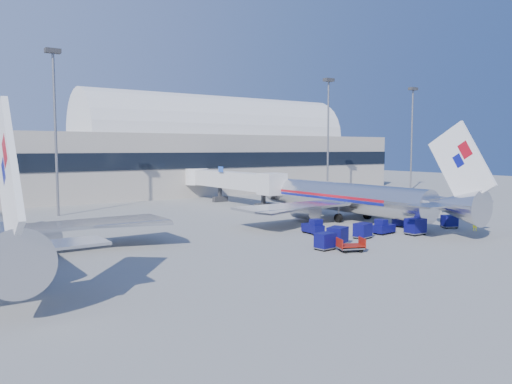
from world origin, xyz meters
TOP-DOWN VIEW (x-y plane):
  - ground at (0.00, 0.00)m, footprint 260.00×260.00m
  - terminal at (-13.60, 55.96)m, footprint 170.00×28.15m
  - airliner_main at (10.00, 4.51)m, footprint 32.00×37.26m
  - jetbridge_near at (7.60, 30.81)m, footprint 4.40×27.50m
  - mast_west at (-20.00, 30.00)m, footprint 2.00×1.20m
  - mast_east at (30.00, 30.00)m, footprint 2.00×1.20m
  - mast_far_east at (55.00, 30.00)m, footprint 2.00×1.20m
  - barrier_near at (18.00, 2.00)m, footprint 3.00×0.55m
  - barrier_mid at (21.30, 2.00)m, footprint 3.00×0.55m
  - barrier_far at (24.60, 2.00)m, footprint 3.00×0.55m
  - tug_lead at (5.47, -5.43)m, footprint 2.62×1.48m
  - tug_right at (11.11, -3.27)m, footprint 2.50×2.41m
  - tug_left at (-0.79, -1.11)m, footprint 1.50×2.67m
  - cart_train_a at (1.59, -6.06)m, footprint 2.04×1.70m
  - cart_train_b at (-3.12, -7.27)m, footprint 2.45×2.19m
  - cart_train_c at (-5.54, -8.17)m, footprint 1.90×1.52m
  - cart_solo_near at (7.81, -7.78)m, footprint 2.11×1.65m
  - cart_solo_far at (15.03, -7.00)m, footprint 2.09×1.90m
  - cart_open_red at (-4.17, -10.09)m, footprint 2.72×2.36m
  - ramp_worker at (15.78, -9.76)m, footprint 0.46×0.63m

SIDE VIEW (x-z plane):
  - ground at x=0.00m, z-range 0.00..0.00m
  - cart_open_red at x=-4.17m, z-range 0.13..0.74m
  - barrier_near at x=18.00m, z-range 0.00..0.90m
  - barrier_mid at x=21.30m, z-range 0.00..0.90m
  - barrier_far at x=24.60m, z-range 0.00..0.90m
  - tug_right at x=11.11m, z-range -0.07..1.45m
  - tug_lead at x=5.47m, z-range -0.07..1.57m
  - tug_left at x=-0.79m, z-range -0.07..1.61m
  - ramp_worker at x=15.78m, z-range 0.00..1.59m
  - cart_solo_far at x=15.03m, z-range 0.05..1.54m
  - cart_train_c at x=-5.54m, z-range 0.05..1.62m
  - cart_train_a at x=1.59m, z-range 0.05..1.64m
  - cart_train_b at x=-3.12m, z-range 0.06..1.84m
  - cart_solo_near at x=7.81m, z-range 0.06..1.85m
  - airliner_main at x=10.00m, z-range -3.11..8.96m
  - jetbridge_near at x=7.60m, z-range 0.80..7.05m
  - terminal at x=-13.60m, z-range -2.98..18.02m
  - mast_west at x=-20.00m, z-range 3.49..26.09m
  - mast_east at x=30.00m, z-range 3.49..26.09m
  - mast_far_east at x=55.00m, z-range 3.49..26.09m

